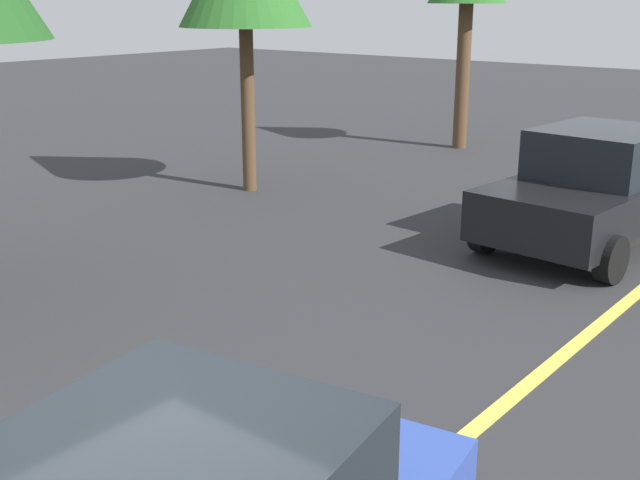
{
  "coord_description": "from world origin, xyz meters",
  "views": [
    {
      "loc": [
        -2.01,
        -2.73,
        3.5
      ],
      "look_at": [
        3.04,
        1.36,
        1.51
      ],
      "focal_mm": 44.51,
      "sensor_mm": 36.0,
      "label": 1
    }
  ],
  "objects": [
    {
      "name": "car_black_behind_van",
      "position": [
        9.22,
        1.24,
        0.85
      ],
      "size": [
        4.11,
        2.34,
        1.7
      ],
      "color": "black",
      "rests_on": "ground_plane"
    },
    {
      "name": "lane_marking_centre",
      "position": [
        3.0,
        0.0,
        0.01
      ],
      "size": [
        28.0,
        0.16,
        0.01
      ],
      "primitive_type": "cube",
      "color": "#E0D14C"
    }
  ]
}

